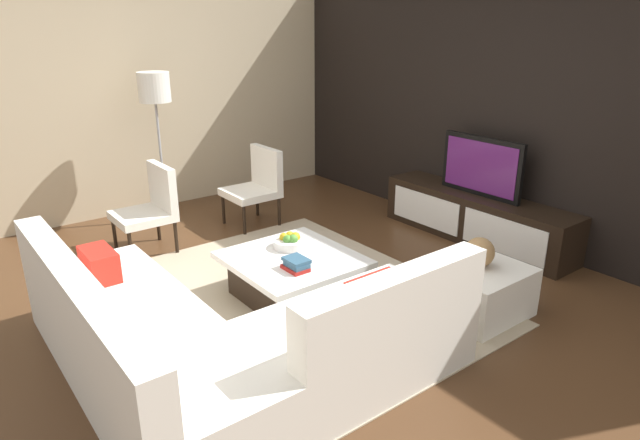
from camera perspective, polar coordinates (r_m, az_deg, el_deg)
The scene contains 15 objects.
ground_plane at distance 4.60m, azimuth -3.09°, elevation -8.85°, with size 14.00×14.00×0.00m, color #4C301C.
feature_wall_back at distance 6.04m, azimuth 18.61°, elevation 11.19°, with size 6.40×0.12×2.80m, color black.
side_wall_left at distance 7.03m, azimuth -17.32°, elevation 12.43°, with size 0.12×5.20×2.80m, color #C6B28E.
area_rug at distance 4.67m, azimuth -3.80°, elevation -8.32°, with size 3.06×2.68×0.01m, color tan.
media_console at distance 6.06m, azimuth 15.80°, elevation 0.26°, with size 2.17×0.49×0.50m.
television at distance 5.91m, azimuth 16.31°, elevation 5.33°, with size 0.95×0.06×0.61m.
sectional_couch at distance 3.68m, azimuth -10.44°, elevation -11.94°, with size 2.45×2.28×0.84m.
coffee_table at distance 4.63m, azimuth -2.83°, elevation -5.83°, with size 1.01×0.98×0.38m.
accent_chair_near at distance 5.75m, azimuth -16.98°, elevation 1.58°, with size 0.53×0.54×0.87m.
floor_lamp at distance 6.42m, azimuth -16.67°, elevation 12.18°, with size 0.34×0.34×1.69m.
ottoman at distance 4.60m, azimuth 15.73°, elevation -6.85°, with size 0.70×0.70×0.40m, color white.
fruit_bowl at distance 4.73m, azimuth -3.11°, elevation -2.23°, with size 0.28×0.28×0.13m.
accent_chair_far at distance 6.29m, azimuth -6.47°, elevation 3.90°, with size 0.55×0.53×0.87m.
decorative_ball at distance 4.47m, azimuth 16.11°, elevation -3.21°, with size 0.23×0.23×0.23m, color #997247.
book_stack at distance 4.31m, azimuth -2.48°, elevation -4.58°, with size 0.21×0.17×0.09m.
Camera 1 is at (3.33, -2.27, 2.22)m, focal length 31.04 mm.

